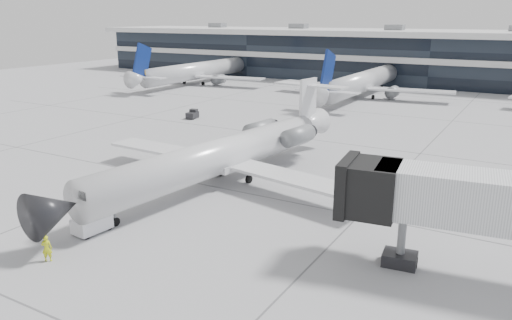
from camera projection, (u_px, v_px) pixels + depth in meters
The scene contains 9 objects.
ground at pixel (244, 193), 41.64m from camera, with size 220.00×220.00×0.00m, color gray.
terminal at pixel (440, 60), 108.45m from camera, with size 170.00×22.00×10.00m, color black.
bg_jet_left at pixel (199, 84), 109.02m from camera, with size 32.00×40.00×9.60m, color silver, non-canonical shape.
bg_jet_center at pixel (363, 97), 91.23m from camera, with size 32.00×40.00×9.60m, color silver, non-canonical shape.
regional_jet at pixel (224, 154), 43.28m from camera, with size 27.32×34.10×7.87m.
ramp_worker at pixel (47, 248), 29.80m from camera, with size 0.61×0.40×1.67m, color #D2E017.
baggage_tug at pixel (93, 222), 33.92m from camera, with size 1.71×2.61×1.58m.
traffic_cone at pixel (286, 146), 55.48m from camera, with size 0.38×0.38×0.56m.
far_tug at pixel (193, 114), 71.72m from camera, with size 1.55×2.21×1.29m.
Camera 1 is at (20.53, -33.46, 14.19)m, focal length 35.00 mm.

